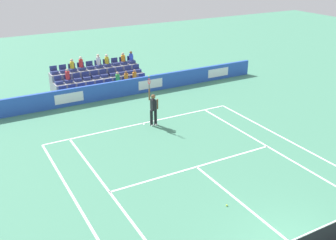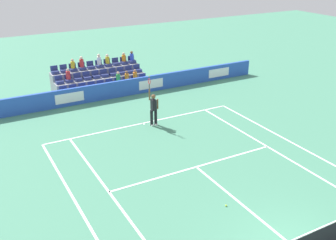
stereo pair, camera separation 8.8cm
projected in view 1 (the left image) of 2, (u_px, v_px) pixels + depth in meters
name	position (u px, v px, depth m)	size (l,w,h in m)	color
line_baseline	(143.00, 123.00, 22.11)	(10.97, 0.10, 0.01)	white
line_service	(196.00, 167.00, 17.70)	(8.23, 0.10, 0.01)	white
line_centre_service	(242.00, 204.00, 15.13)	(0.10, 6.40, 0.01)	white
line_singles_sideline_left	(114.00, 198.00, 15.50)	(0.10, 11.89, 0.01)	white
line_singles_sideline_right	(274.00, 150.00, 19.17)	(0.10, 11.89, 0.01)	white
line_doubles_sideline_left	(79.00, 208.00, 14.89)	(0.10, 11.89, 0.01)	white
line_doubles_sideline_right	(295.00, 144.00, 19.78)	(0.10, 11.89, 0.01)	white
line_centre_mark	(144.00, 124.00, 22.03)	(0.10, 0.20, 0.01)	white
sponsor_barrier	(111.00, 90.00, 25.60)	(22.20, 0.22, 1.09)	blue
tennis_player	(153.00, 108.00, 21.49)	(0.53, 0.37, 2.85)	black
stadium_stand	(99.00, 80.00, 27.46)	(6.20, 2.85, 2.21)	gray
loose_tennis_ball	(227.00, 205.00, 15.00)	(0.07, 0.07, 0.07)	#D1E533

